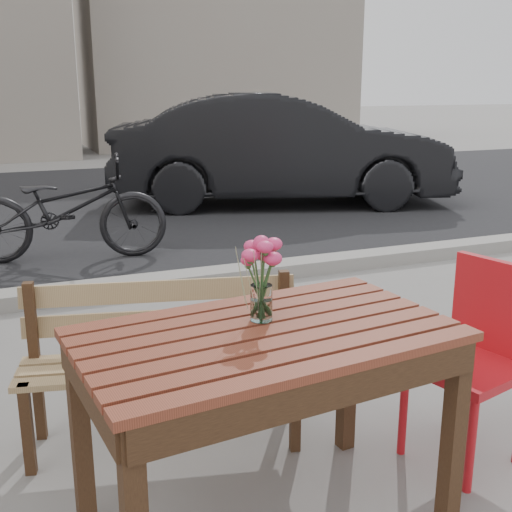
# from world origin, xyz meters

# --- Properties ---
(street) EXTENTS (30.00, 8.12, 0.12)m
(street) POSITION_xyz_m (0.00, 5.06, 0.03)
(street) COLOR black
(street) RESTS_ON ground
(main_table) EXTENTS (1.36, 0.88, 0.79)m
(main_table) POSITION_xyz_m (0.04, 0.05, 0.66)
(main_table) COLOR maroon
(main_table) RESTS_ON ground
(main_bench) EXTENTS (1.31, 0.65, 0.78)m
(main_bench) POSITION_xyz_m (-0.14, 0.83, 0.47)
(main_bench) COLOR #99794F
(main_bench) RESTS_ON ground
(red_chair) EXTENTS (0.53, 0.53, 0.87)m
(red_chair) POSITION_xyz_m (1.09, 0.18, 0.51)
(red_chair) COLOR red
(red_chair) RESTS_ON ground
(main_vase) EXTENTS (0.17, 0.17, 0.31)m
(main_vase) POSITION_xyz_m (0.06, 0.14, 0.99)
(main_vase) COLOR white
(main_vase) RESTS_ON main_table
(parked_car) EXTENTS (4.79, 2.85, 1.49)m
(parked_car) POSITION_xyz_m (2.85, 6.17, 0.75)
(parked_car) COLOR black
(parked_car) RESTS_ON ground
(bicycle) EXTENTS (1.93, 0.94, 0.97)m
(bicycle) POSITION_xyz_m (-0.21, 4.25, 0.49)
(bicycle) COLOR black
(bicycle) RESTS_ON ground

